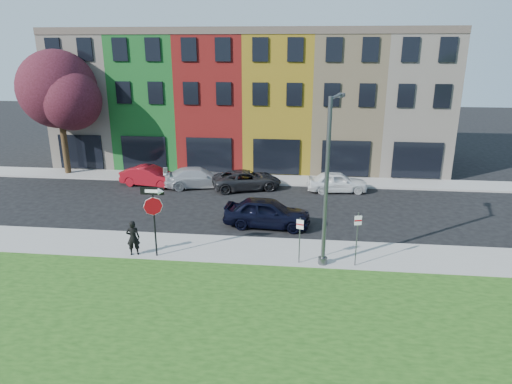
# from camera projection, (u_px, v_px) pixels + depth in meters

# --- Properties ---
(ground) EXTENTS (120.00, 120.00, 0.00)m
(ground) POSITION_uv_depth(u_px,v_px,m) (249.00, 284.00, 18.53)
(ground) COLOR black
(ground) RESTS_ON ground
(sidewalk_near) EXTENTS (40.00, 3.00, 0.12)m
(sidewalk_near) POSITION_uv_depth(u_px,v_px,m) (300.00, 253.00, 21.14)
(sidewalk_near) COLOR gray
(sidewalk_near) RESTS_ON ground
(sidewalk_far) EXTENTS (40.00, 2.40, 0.12)m
(sidewalk_far) POSITION_uv_depth(u_px,v_px,m) (234.00, 179.00, 33.03)
(sidewalk_far) COLOR gray
(sidewalk_far) RESTS_ON ground
(rowhouse_block) EXTENTS (30.00, 10.12, 10.00)m
(rowhouse_block) POSITION_uv_depth(u_px,v_px,m) (251.00, 100.00, 37.33)
(rowhouse_block) COLOR #B8AA98
(rowhouse_block) RESTS_ON ground
(stop_sign) EXTENTS (1.05, 0.11, 3.26)m
(stop_sign) POSITION_uv_depth(u_px,v_px,m) (153.00, 208.00, 20.04)
(stop_sign) COLOR black
(stop_sign) RESTS_ON sidewalk_near
(man) EXTENTS (0.80, 0.70, 1.64)m
(man) POSITION_uv_depth(u_px,v_px,m) (133.00, 238.00, 20.62)
(man) COLOR black
(man) RESTS_ON sidewalk_near
(sedan_near) EXTENTS (2.51, 4.87, 1.57)m
(sedan_near) POSITION_uv_depth(u_px,v_px,m) (267.00, 212.00, 24.23)
(sedan_near) COLOR black
(sedan_near) RESTS_ON ground
(parked_car_red) EXTENTS (2.94, 4.65, 1.36)m
(parked_car_red) POSITION_uv_depth(u_px,v_px,m) (150.00, 176.00, 31.37)
(parked_car_red) COLOR maroon
(parked_car_red) RESTS_ON ground
(parked_car_silver) EXTENTS (4.54, 5.72, 1.35)m
(parked_car_silver) POSITION_uv_depth(u_px,v_px,m) (198.00, 177.00, 31.10)
(parked_car_silver) COLOR #A6A6AB
(parked_car_silver) RESTS_ON ground
(parked_car_dark) EXTENTS (4.99, 5.95, 1.29)m
(parked_car_dark) POSITION_uv_depth(u_px,v_px,m) (247.00, 180.00, 30.64)
(parked_car_dark) COLOR black
(parked_car_dark) RESTS_ON ground
(parked_car_white) EXTENTS (2.37, 4.25, 1.34)m
(parked_car_white) POSITION_uv_depth(u_px,v_px,m) (337.00, 182.00, 30.09)
(parked_car_white) COLOR white
(parked_car_white) RESTS_ON ground
(street_lamp) EXTENTS (0.94, 2.53, 7.22)m
(street_lamp) POSITION_uv_depth(u_px,v_px,m) (328.00, 183.00, 19.07)
(street_lamp) COLOR #4C4F51
(street_lamp) RESTS_ON sidewalk_near
(parking_sign_a) EXTENTS (0.31, 0.14, 2.11)m
(parking_sign_a) POSITION_uv_depth(u_px,v_px,m) (300.00, 235.00, 19.67)
(parking_sign_a) COLOR #4C4F51
(parking_sign_a) RESTS_ON sidewalk_near
(parking_sign_b) EXTENTS (0.31, 0.12, 2.44)m
(parking_sign_b) POSITION_uv_depth(u_px,v_px,m) (357.00, 233.00, 19.36)
(parking_sign_b) COLOR #4C4F51
(parking_sign_b) RESTS_ON sidewalk_near
(tree_purple) EXTENTS (6.64, 5.81, 8.94)m
(tree_purple) POSITION_uv_depth(u_px,v_px,m) (60.00, 91.00, 32.57)
(tree_purple) COLOR black
(tree_purple) RESTS_ON sidewalk_far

